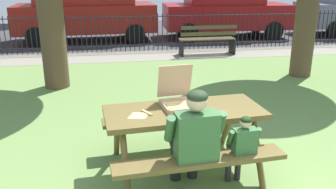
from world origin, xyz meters
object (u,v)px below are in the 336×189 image
at_px(pizza_slice_on_table, 141,114).
at_px(adult_at_table, 193,137).
at_px(picnic_table_foreground, 184,124).
at_px(parked_car_right, 225,9).
at_px(child_at_table, 241,145).
at_px(park_bench_center, 207,40).
at_px(pizza_box_open, 179,98).
at_px(parked_car_center, 86,8).

height_order(pizza_slice_on_table, adult_at_table, adult_at_table).
distance_m(picnic_table_foreground, parked_car_right, 9.66).
bearing_deg(child_at_table, park_bench_center, 78.05).
distance_m(pizza_box_open, adult_at_table, 0.67).
distance_m(pizza_slice_on_table, adult_at_table, 0.66).
xyz_separation_m(pizza_box_open, child_at_table, (0.56, -0.63, -0.34)).
height_order(pizza_box_open, child_at_table, pizza_box_open).
height_order(child_at_table, park_bench_center, child_at_table).
relative_size(picnic_table_foreground, child_at_table, 2.20).
bearing_deg(adult_at_table, park_bench_center, 73.87).
relative_size(park_bench_center, parked_car_right, 0.36).
bearing_deg(picnic_table_foreground, pizza_slice_on_table, -170.27).
distance_m(parked_car_center, parked_car_right, 4.89).
bearing_deg(park_bench_center, pizza_slice_on_table, -111.18).
xyz_separation_m(adult_at_table, child_at_table, (0.52, 0.02, -0.13)).
bearing_deg(adult_at_table, parked_car_center, 99.24).
relative_size(picnic_table_foreground, adult_at_table, 1.61).
relative_size(parked_car_center, parked_car_right, 1.05).
relative_size(picnic_table_foreground, park_bench_center, 1.19).
relative_size(child_at_table, parked_car_center, 0.19).
xyz_separation_m(park_bench_center, parked_car_right, (1.39, 2.83, 0.59)).
bearing_deg(park_bench_center, adult_at_table, -106.13).
bearing_deg(park_bench_center, picnic_table_foreground, -107.31).
relative_size(child_at_table, parked_car_right, 0.20).
xyz_separation_m(child_at_table, parked_car_right, (2.81, 9.55, 0.48)).
bearing_deg(child_at_table, adult_at_table, -178.17).
bearing_deg(picnic_table_foreground, parked_car_center, 99.78).
distance_m(pizza_box_open, pizza_slice_on_table, 0.52).
xyz_separation_m(picnic_table_foreground, adult_at_table, (-0.00, -0.50, 0.06)).
relative_size(pizza_slice_on_table, adult_at_table, 0.24).
distance_m(pizza_slice_on_table, child_at_table, 1.13).
bearing_deg(parked_car_right, picnic_table_foreground, -110.17).
bearing_deg(child_at_table, parked_car_right, 73.60).
bearing_deg(pizza_slice_on_table, pizza_box_open, 25.86).
bearing_deg(picnic_table_foreground, pizza_box_open, 105.57).
relative_size(pizza_box_open, park_bench_center, 0.33).
bearing_deg(parked_car_center, park_bench_center, -38.94).
height_order(picnic_table_foreground, parked_car_right, parked_car_right).
xyz_separation_m(picnic_table_foreground, pizza_slice_on_table, (-0.51, -0.09, 0.18)).
xyz_separation_m(adult_at_table, parked_car_right, (3.33, 9.57, 0.35)).
bearing_deg(pizza_box_open, park_bench_center, 71.99).
xyz_separation_m(pizza_box_open, adult_at_table, (0.03, -0.64, -0.20)).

